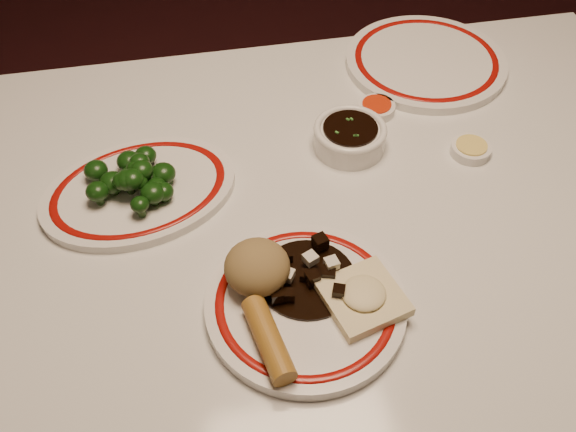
{
  "coord_description": "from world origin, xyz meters",
  "views": [
    {
      "loc": [
        -0.21,
        -0.61,
        1.45
      ],
      "look_at": [
        -0.1,
        -0.04,
        0.8
      ],
      "focal_mm": 40.0,
      "sensor_mm": 36.0,
      "label": 1
    }
  ],
  "objects_px": {
    "rice_mound": "(257,267)",
    "broccoli_plate": "(139,190)",
    "broccoli_pile": "(134,178)",
    "dining_table": "(342,250)",
    "stirfry_heap": "(305,275)",
    "spring_roll": "(268,339)",
    "fried_wonton": "(363,297)",
    "main_plate": "(306,304)",
    "soy_bowl": "(350,138)"
  },
  "relations": [
    {
      "from": "main_plate",
      "to": "broccoli_plate",
      "type": "relative_size",
      "value": 0.95
    },
    {
      "from": "broccoli_plate",
      "to": "broccoli_pile",
      "type": "xyz_separation_m",
      "value": [
        -0.0,
        -0.0,
        0.03
      ]
    },
    {
      "from": "main_plate",
      "to": "broccoli_plate",
      "type": "height_order",
      "value": "main_plate"
    },
    {
      "from": "main_plate",
      "to": "soy_bowl",
      "type": "distance_m",
      "value": 0.32
    },
    {
      "from": "main_plate",
      "to": "broccoli_plate",
      "type": "distance_m",
      "value": 0.32
    },
    {
      "from": "spring_roll",
      "to": "broccoli_plate",
      "type": "height_order",
      "value": "spring_roll"
    },
    {
      "from": "dining_table",
      "to": "fried_wonton",
      "type": "relative_size",
      "value": 10.29
    },
    {
      "from": "rice_mound",
      "to": "broccoli_pile",
      "type": "height_order",
      "value": "rice_mound"
    },
    {
      "from": "fried_wonton",
      "to": "soy_bowl",
      "type": "xyz_separation_m",
      "value": [
        0.06,
        0.31,
        -0.01
      ]
    },
    {
      "from": "broccoli_pile",
      "to": "rice_mound",
      "type": "bearing_deg",
      "value": -53.44
    },
    {
      "from": "fried_wonton",
      "to": "broccoli_pile",
      "type": "bearing_deg",
      "value": 136.85
    },
    {
      "from": "spring_roll",
      "to": "fried_wonton",
      "type": "xyz_separation_m",
      "value": [
        0.13,
        0.04,
        -0.01
      ]
    },
    {
      "from": "fried_wonton",
      "to": "broccoli_pile",
      "type": "height_order",
      "value": "broccoli_pile"
    },
    {
      "from": "stirfry_heap",
      "to": "main_plate",
      "type": "bearing_deg",
      "value": -100.89
    },
    {
      "from": "rice_mound",
      "to": "broccoli_plate",
      "type": "height_order",
      "value": "rice_mound"
    },
    {
      "from": "main_plate",
      "to": "fried_wonton",
      "type": "height_order",
      "value": "fried_wonton"
    },
    {
      "from": "dining_table",
      "to": "spring_roll",
      "type": "height_order",
      "value": "spring_roll"
    },
    {
      "from": "dining_table",
      "to": "spring_roll",
      "type": "relative_size",
      "value": 10.53
    },
    {
      "from": "broccoli_plate",
      "to": "soy_bowl",
      "type": "distance_m",
      "value": 0.34
    },
    {
      "from": "main_plate",
      "to": "spring_roll",
      "type": "relative_size",
      "value": 2.85
    },
    {
      "from": "dining_table",
      "to": "soy_bowl",
      "type": "relative_size",
      "value": 10.4
    },
    {
      "from": "spring_roll",
      "to": "fried_wonton",
      "type": "distance_m",
      "value": 0.14
    },
    {
      "from": "broccoli_plate",
      "to": "broccoli_pile",
      "type": "bearing_deg",
      "value": -131.05
    },
    {
      "from": "rice_mound",
      "to": "fried_wonton",
      "type": "distance_m",
      "value": 0.14
    },
    {
      "from": "main_plate",
      "to": "soy_bowl",
      "type": "relative_size",
      "value": 2.82
    },
    {
      "from": "spring_roll",
      "to": "fried_wonton",
      "type": "relative_size",
      "value": 0.98
    },
    {
      "from": "stirfry_heap",
      "to": "broccoli_plate",
      "type": "relative_size",
      "value": 0.38
    },
    {
      "from": "dining_table",
      "to": "rice_mound",
      "type": "relative_size",
      "value": 13.98
    },
    {
      "from": "soy_bowl",
      "to": "broccoli_pile",
      "type": "bearing_deg",
      "value": -172.1
    },
    {
      "from": "broccoli_plate",
      "to": "stirfry_heap",
      "type": "bearing_deg",
      "value": -45.72
    },
    {
      "from": "rice_mound",
      "to": "stirfry_heap",
      "type": "distance_m",
      "value": 0.07
    },
    {
      "from": "dining_table",
      "to": "broccoli_pile",
      "type": "xyz_separation_m",
      "value": [
        -0.3,
        0.09,
        0.13
      ]
    },
    {
      "from": "stirfry_heap",
      "to": "soy_bowl",
      "type": "height_order",
      "value": "stirfry_heap"
    },
    {
      "from": "broccoli_pile",
      "to": "dining_table",
      "type": "bearing_deg",
      "value": -16.52
    },
    {
      "from": "dining_table",
      "to": "stirfry_heap",
      "type": "bearing_deg",
      "value": -125.83
    },
    {
      "from": "soy_bowl",
      "to": "spring_roll",
      "type": "bearing_deg",
      "value": -118.9
    },
    {
      "from": "dining_table",
      "to": "stirfry_heap",
      "type": "height_order",
      "value": "stirfry_heap"
    },
    {
      "from": "spring_roll",
      "to": "broccoli_pile",
      "type": "bearing_deg",
      "value": 105.79
    },
    {
      "from": "broccoli_plate",
      "to": "rice_mound",
      "type": "bearing_deg",
      "value": -54.43
    },
    {
      "from": "rice_mound",
      "to": "soy_bowl",
      "type": "height_order",
      "value": "rice_mound"
    },
    {
      "from": "fried_wonton",
      "to": "broccoli_plate",
      "type": "relative_size",
      "value": 0.34
    },
    {
      "from": "main_plate",
      "to": "broccoli_pile",
      "type": "relative_size",
      "value": 2.38
    },
    {
      "from": "broccoli_plate",
      "to": "dining_table",
      "type": "bearing_deg",
      "value": -17.27
    },
    {
      "from": "stirfry_heap",
      "to": "soy_bowl",
      "type": "distance_m",
      "value": 0.29
    },
    {
      "from": "dining_table",
      "to": "broccoli_plate",
      "type": "xyz_separation_m",
      "value": [
        -0.3,
        0.09,
        0.1
      ]
    },
    {
      "from": "stirfry_heap",
      "to": "broccoli_plate",
      "type": "bearing_deg",
      "value": 134.28
    },
    {
      "from": "soy_bowl",
      "to": "rice_mound",
      "type": "bearing_deg",
      "value": -127.13
    },
    {
      "from": "stirfry_heap",
      "to": "broccoli_pile",
      "type": "height_order",
      "value": "broccoli_pile"
    },
    {
      "from": "main_plate",
      "to": "fried_wonton",
      "type": "bearing_deg",
      "value": -11.67
    },
    {
      "from": "soy_bowl",
      "to": "stirfry_heap",
      "type": "bearing_deg",
      "value": -116.3
    }
  ]
}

